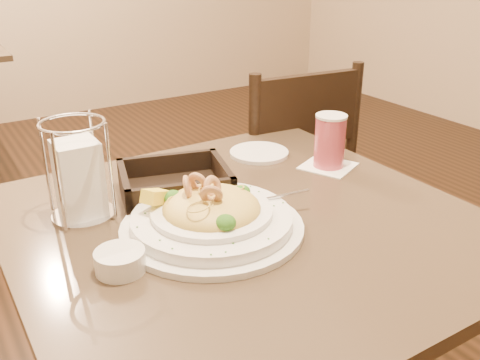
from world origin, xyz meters
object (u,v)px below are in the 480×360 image
bread_basket (175,186)px  napkin_caddy (79,177)px  dining_chair_near (282,185)px  main_table (245,315)px  side_plate (259,153)px  butter_ramekin (120,261)px  drink_glass (330,142)px  pasta_bowl (211,216)px

bread_basket → napkin_caddy: bearing=177.5°
dining_chair_near → bread_basket: size_ratio=3.41×
main_table → side_plate: 0.44m
main_table → butter_ramekin: 0.38m
drink_glass → side_plate: drink_glass is taller
napkin_caddy → butter_ramekin: (-0.01, -0.23, -0.07)m
bread_basket → napkin_caddy: napkin_caddy is taller
napkin_caddy → side_plate: 0.51m
pasta_bowl → main_table: bearing=2.2°
napkin_caddy → butter_ramekin: bearing=-91.7°
dining_chair_near → side_plate: 0.46m
drink_glass → side_plate: size_ratio=1.01×
pasta_bowl → napkin_caddy: 0.28m
dining_chair_near → pasta_bowl: size_ratio=2.36×
main_table → butter_ramekin: butter_ramekin is taller
side_plate → pasta_bowl: bearing=-136.4°
napkin_caddy → butter_ramekin: 0.24m
main_table → dining_chair_near: 0.74m
butter_ramekin → napkin_caddy: bearing=88.3°
drink_glass → butter_ramekin: 0.63m
pasta_bowl → side_plate: pasta_bowl is taller
dining_chair_near → drink_glass: (-0.18, -0.42, 0.32)m
main_table → drink_glass: (0.33, 0.13, 0.30)m
main_table → bread_basket: size_ratio=3.30×
main_table → napkin_caddy: bearing=145.1°
bread_basket → butter_ramekin: bearing=-133.2°
drink_glass → bread_basket: drink_glass is taller
main_table → side_plate: size_ratio=5.82×
pasta_bowl → bread_basket: bearing=86.7°
side_plate → bread_basket: bearing=-160.0°
main_table → bread_basket: bearing=110.9°
drink_glass → napkin_caddy: napkin_caddy is taller
dining_chair_near → butter_ramekin: 1.02m
main_table → side_plate: bearing=51.8°
pasta_bowl → drink_glass: (0.41, 0.13, 0.03)m
bread_basket → butter_ramekin: (-0.21, -0.22, -0.00)m
napkin_caddy → side_plate: napkin_caddy is taller
dining_chair_near → side_plate: (-0.27, -0.26, 0.26)m
dining_chair_near → pasta_bowl: 0.85m
dining_chair_near → bread_basket: (-0.57, -0.37, 0.28)m
main_table → butter_ramekin: size_ratio=10.43×
napkin_caddy → bread_basket: bearing=-2.5°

